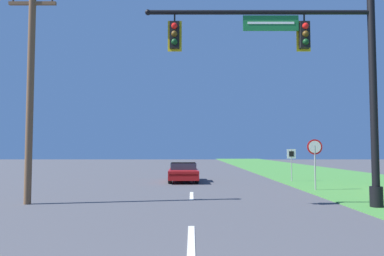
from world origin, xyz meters
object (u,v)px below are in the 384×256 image
Objects in this scene: stop_sign at (315,153)px; route_sign_post at (292,158)px; car_ahead at (184,172)px; utility_pole_near at (31,86)px; signal_mast at (318,75)px.

stop_sign is 1.23× the size of route_sign_post.
stop_sign is at bearing -92.47° from route_sign_post.
car_ahead is 8.68m from stop_sign.
route_sign_post is (6.90, -0.14, 0.92)m from car_ahead.
route_sign_post is 16.18m from utility_pole_near.
utility_pole_near is (-5.56, -10.05, 3.81)m from car_ahead.
route_sign_post is 0.24× the size of utility_pole_near.
stop_sign is (6.67, -5.40, 1.26)m from car_ahead.
utility_pole_near is at bearing -141.51° from route_sign_post.
signal_mast is 6.48m from stop_sign.
signal_mast is at bearing -106.63° from stop_sign.
stop_sign is at bearing 73.37° from signal_mast.
car_ahead is (-5.00, 11.01, -4.06)m from signal_mast.
stop_sign reaches higher than route_sign_post.
utility_pole_near is at bearing -159.19° from stop_sign.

